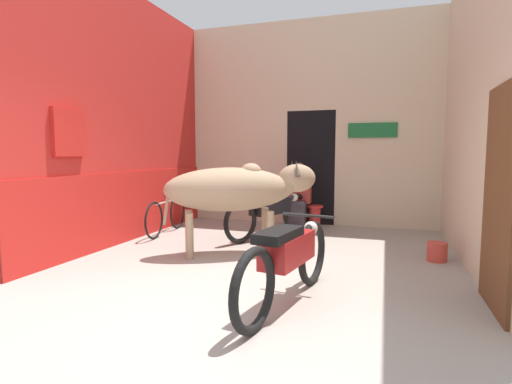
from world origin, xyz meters
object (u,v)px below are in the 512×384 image
object	(u,v)px
motorcycle_far	(270,210)
plastic_stool	(315,217)
cow	(237,189)
bicycle	(167,215)
shopkeeper_seated	(298,195)
motorcycle_near	(287,257)
bucket	(437,252)

from	to	relation	value
motorcycle_far	plastic_stool	bearing A→B (deg)	56.48
cow	plastic_stool	bearing A→B (deg)	70.97
bicycle	cow	bearing A→B (deg)	-28.89
bicycle	shopkeeper_seated	world-z (taller)	shopkeeper_seated
motorcycle_near	shopkeeper_seated	bearing A→B (deg)	100.48
plastic_stool	bucket	bearing A→B (deg)	-41.71
cow	shopkeeper_seated	bearing A→B (deg)	77.52
motorcycle_far	plastic_stool	size ratio (longest dim) A/B	4.26
bicycle	shopkeeper_seated	size ratio (longest dim) A/B	1.27
motorcycle_near	shopkeeper_seated	distance (m)	3.89
bicycle	plastic_stool	world-z (taller)	bicycle
cow	motorcycle_far	distance (m)	1.36
cow	motorcycle_far	xyz separation A→B (m)	(0.14, 1.26, -0.48)
cow	motorcycle_near	size ratio (longest dim) A/B	1.06
cow	bucket	distance (m)	2.90
motorcycle_near	bicycle	distance (m)	3.98
motorcycle_near	bicycle	xyz separation A→B (m)	(-2.92, 2.69, -0.14)
motorcycle_far	shopkeeper_seated	size ratio (longest dim) A/B	1.53
bicycle	plastic_stool	xyz separation A→B (m)	(2.51, 1.24, -0.09)
shopkeeper_seated	motorcycle_near	bearing A→B (deg)	-79.52
shopkeeper_seated	plastic_stool	world-z (taller)	shopkeeper_seated
shopkeeper_seated	bucket	size ratio (longest dim) A/B	4.96
cow	bucket	bearing A→B (deg)	9.19
motorcycle_near	motorcycle_far	bearing A→B (deg)	109.07
cow	bicycle	xyz separation A→B (m)	(-1.75, 0.97, -0.61)
cow	shopkeeper_seated	size ratio (longest dim) A/B	1.71
motorcycle_far	shopkeeper_seated	xyz separation A→B (m)	(0.33, 0.83, 0.20)
bucket	shopkeeper_seated	bearing A→B (deg)	144.14
cow	bucket	world-z (taller)	cow
cow	motorcycle_near	world-z (taller)	cow
plastic_stool	bucket	size ratio (longest dim) A/B	1.78
motorcycle_far	bicycle	xyz separation A→B (m)	(-1.89, -0.30, -0.14)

